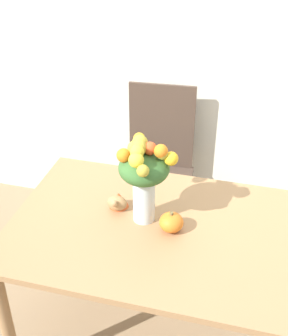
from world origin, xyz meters
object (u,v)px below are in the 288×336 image
object	(u,v)px
flower_vase	(144,174)
pumpkin	(171,222)
turkey_figurine	(118,201)
dining_chair_near_window	(158,168)

from	to	relation	value
flower_vase	pumpkin	world-z (taller)	flower_vase
pumpkin	turkey_figurine	xyz separation A→B (m)	(-0.27, 0.09, -0.01)
flower_vase	pumpkin	distance (m)	0.24
pumpkin	turkey_figurine	world-z (taller)	pumpkin
pumpkin	turkey_figurine	bearing A→B (deg)	161.75
pumpkin	turkey_figurine	size ratio (longest dim) A/B	0.86
dining_chair_near_window	turkey_figurine	bearing A→B (deg)	-95.57
dining_chair_near_window	pumpkin	bearing A→B (deg)	-77.08
flower_vase	turkey_figurine	bearing A→B (deg)	160.92
flower_vase	pumpkin	size ratio (longest dim) A/B	3.85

